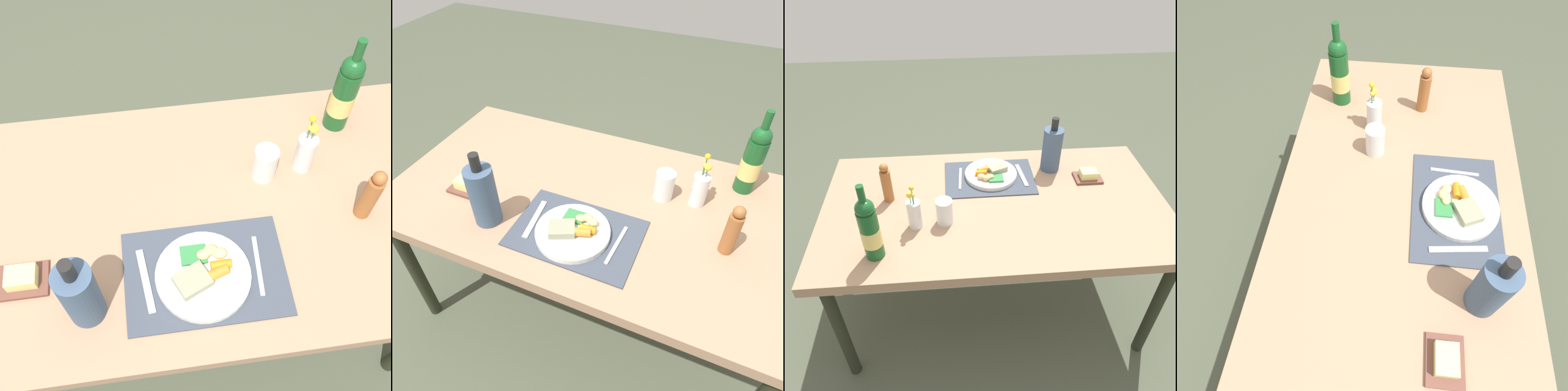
% 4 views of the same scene
% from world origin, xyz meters
% --- Properties ---
extents(ground_plane, '(8.00, 8.00, 0.00)m').
position_xyz_m(ground_plane, '(0.00, 0.00, 0.00)').
color(ground_plane, '#4A513E').
extents(dining_table, '(1.55, 0.84, 0.72)m').
position_xyz_m(dining_table, '(0.00, 0.00, 0.66)').
color(dining_table, tan).
rests_on(dining_table, ground_plane).
extents(placemat, '(0.43, 0.29, 0.01)m').
position_xyz_m(placemat, '(0.01, -0.19, 0.73)').
color(placemat, '#3D4552').
rests_on(placemat, dining_table).
extents(dinner_plate, '(0.25, 0.25, 0.05)m').
position_xyz_m(dinner_plate, '(0.00, -0.20, 0.74)').
color(dinner_plate, white).
rests_on(dinner_plate, placemat).
extents(fork, '(0.04, 0.18, 0.00)m').
position_xyz_m(fork, '(-0.15, -0.19, 0.73)').
color(fork, silver).
rests_on(fork, placemat).
extents(knife, '(0.02, 0.17, 0.00)m').
position_xyz_m(knife, '(0.15, -0.19, 0.73)').
color(knife, silver).
rests_on(knife, placemat).
extents(cooler_bottle, '(0.09, 0.09, 0.28)m').
position_xyz_m(cooler_bottle, '(-0.30, -0.25, 0.84)').
color(cooler_bottle, '#3F5673').
rests_on(cooler_bottle, dining_table).
extents(butter_dish, '(0.13, 0.10, 0.05)m').
position_xyz_m(butter_dish, '(-0.47, -0.14, 0.74)').
color(butter_dish, brown).
rests_on(butter_dish, dining_table).
extents(water_tumbler, '(0.07, 0.07, 0.11)m').
position_xyz_m(water_tumbler, '(0.23, 0.11, 0.77)').
color(water_tumbler, silver).
rests_on(water_tumbler, dining_table).
extents(flower_vase, '(0.06, 0.06, 0.22)m').
position_xyz_m(flower_vase, '(0.35, 0.12, 0.80)').
color(flower_vase, silver).
rests_on(flower_vase, dining_table).
extents(wine_bottle, '(0.07, 0.07, 0.34)m').
position_xyz_m(wine_bottle, '(0.50, 0.28, 0.86)').
color(wine_bottle, '#175323').
rests_on(wine_bottle, dining_table).
extents(pepper_mill, '(0.05, 0.05, 0.19)m').
position_xyz_m(pepper_mill, '(0.48, -0.06, 0.82)').
color(pepper_mill, '#9E5D2E').
rests_on(pepper_mill, dining_table).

